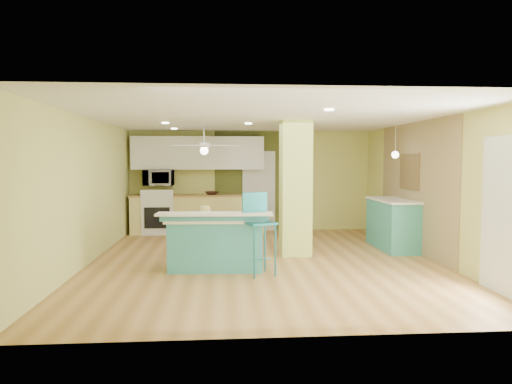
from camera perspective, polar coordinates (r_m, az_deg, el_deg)
floor at (r=8.15m, az=0.89°, el=-8.61°), size 6.00×7.00×0.01m
ceiling at (r=7.99m, az=0.91°, el=9.25°), size 6.00×7.00×0.01m
wall_back at (r=11.46m, az=-0.66°, el=1.38°), size 6.00×0.01×2.50m
wall_front at (r=4.51m, az=4.88°, el=-2.70°), size 6.00×0.01×2.50m
wall_left at (r=8.27m, az=-20.33°, el=0.11°), size 0.01×7.00×2.50m
wall_right at (r=8.77m, az=20.86°, el=0.31°), size 0.01×7.00×2.50m
wood_panel at (r=9.31m, az=19.21°, el=0.55°), size 0.02×3.40×2.50m
olive_accent at (r=11.46m, az=0.34°, el=1.38°), size 2.20×0.02×2.50m
interior_door at (r=11.45m, az=0.35°, el=0.12°), size 0.82×0.05×2.00m
french_door at (r=6.76m, az=28.83°, el=-2.65°), size 0.04×1.08×2.10m
column at (r=8.55m, az=4.94°, el=0.47°), size 0.55×0.55×2.50m
kitchen_run at (r=11.22m, az=-7.21°, el=-2.70°), size 3.25×0.63×0.94m
stove at (r=11.30m, az=-12.04°, el=-2.77°), size 0.76×0.66×1.08m
upper_cabinets at (r=11.26m, az=-7.25°, el=4.86°), size 3.20×0.34×0.80m
microwave at (r=11.24m, az=-12.10°, el=1.75°), size 0.70×0.48×0.39m
ceiling_fan at (r=9.94m, az=-6.50°, el=5.72°), size 1.41×1.41×0.61m
pendant_lamp at (r=9.30m, az=17.01°, el=4.50°), size 0.14×0.14×0.69m
wall_decor at (r=9.47m, az=18.64°, el=2.43°), size 0.03×0.90×0.70m
peninsula at (r=7.50m, az=-5.01°, el=-6.23°), size 1.81×1.03×0.96m
bar_stool at (r=7.08m, az=0.20°, el=-3.50°), size 0.54×0.54×1.27m
side_counter at (r=9.57m, az=16.74°, el=-3.81°), size 0.66×1.55×1.00m
fruit_bowl at (r=11.06m, az=-5.52°, el=-0.13°), size 0.41×0.41×0.08m
canister at (r=7.55m, az=-6.36°, el=-2.49°), size 0.16×0.16×0.18m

